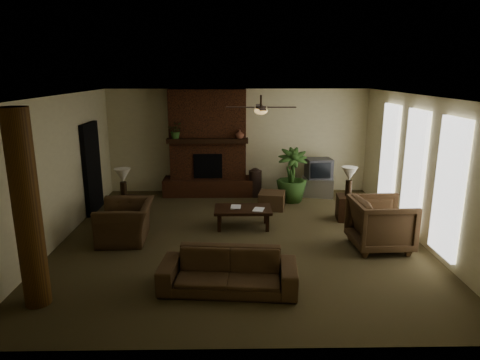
{
  "coord_description": "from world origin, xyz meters",
  "views": [
    {
      "loc": [
        -0.15,
        -7.93,
        3.23
      ],
      "look_at": [
        0.0,
        0.4,
        1.1
      ],
      "focal_mm": 31.76,
      "sensor_mm": 36.0,
      "label": 1
    }
  ],
  "objects_px": {
    "ottoman": "(272,200)",
    "side_table_left": "(127,209)",
    "log_column": "(27,211)",
    "tv_stand": "(317,187)",
    "lamp_right": "(349,176)",
    "armchair_right": "(381,221)",
    "floor_vase": "(255,181)",
    "armchair_left": "(125,215)",
    "side_table_right": "(348,208)",
    "lamp_left": "(123,178)",
    "floor_plant": "(291,187)",
    "sofa": "(228,265)",
    "coffee_table": "(243,211)"
  },
  "relations": [
    {
      "from": "ottoman",
      "to": "side_table_left",
      "type": "xyz_separation_m",
      "value": [
        -3.31,
        -0.83,
        0.08
      ]
    },
    {
      "from": "log_column",
      "to": "tv_stand",
      "type": "relative_size",
      "value": 3.29
    },
    {
      "from": "ottoman",
      "to": "lamp_right",
      "type": "height_order",
      "value": "lamp_right"
    },
    {
      "from": "armchair_right",
      "to": "floor_vase",
      "type": "distance_m",
      "value": 4.1
    },
    {
      "from": "armchair_left",
      "to": "armchair_right",
      "type": "height_order",
      "value": "armchair_right"
    },
    {
      "from": "floor_vase",
      "to": "side_table_left",
      "type": "distance_m",
      "value": 3.51
    },
    {
      "from": "side_table_right",
      "to": "armchair_left",
      "type": "bearing_deg",
      "value": -166.88
    },
    {
      "from": "log_column",
      "to": "lamp_left",
      "type": "bearing_deg",
      "value": 83.19
    },
    {
      "from": "floor_plant",
      "to": "side_table_right",
      "type": "relative_size",
      "value": 2.48
    },
    {
      "from": "side_table_right",
      "to": "log_column",
      "type": "bearing_deg",
      "value": -147.27
    },
    {
      "from": "log_column",
      "to": "floor_vase",
      "type": "xyz_separation_m",
      "value": [
        3.4,
        5.35,
        -0.97
      ]
    },
    {
      "from": "armchair_left",
      "to": "tv_stand",
      "type": "relative_size",
      "value": 1.36
    },
    {
      "from": "sofa",
      "to": "lamp_right",
      "type": "bearing_deg",
      "value": 55.11
    },
    {
      "from": "ottoman",
      "to": "lamp_left",
      "type": "relative_size",
      "value": 0.92
    },
    {
      "from": "log_column",
      "to": "coffee_table",
      "type": "bearing_deg",
      "value": 44.97
    },
    {
      "from": "sofa",
      "to": "armchair_left",
      "type": "xyz_separation_m",
      "value": [
        -2.03,
        2.01,
        0.1
      ]
    },
    {
      "from": "sofa",
      "to": "tv_stand",
      "type": "xyz_separation_m",
      "value": [
        2.34,
        4.99,
        -0.15
      ]
    },
    {
      "from": "armchair_left",
      "to": "coffee_table",
      "type": "distance_m",
      "value": 2.41
    },
    {
      "from": "side_table_left",
      "to": "side_table_right",
      "type": "relative_size",
      "value": 1.0
    },
    {
      "from": "armchair_left",
      "to": "lamp_left",
      "type": "height_order",
      "value": "lamp_left"
    },
    {
      "from": "armchair_right",
      "to": "coffee_table",
      "type": "distance_m",
      "value": 2.79
    },
    {
      "from": "tv_stand",
      "to": "floor_plant",
      "type": "xyz_separation_m",
      "value": [
        -0.77,
        -0.46,
        0.13
      ]
    },
    {
      "from": "armchair_left",
      "to": "log_column",
      "type": "bearing_deg",
      "value": -19.52
    },
    {
      "from": "tv_stand",
      "to": "armchair_right",
      "type": "bearing_deg",
      "value": -67.65
    },
    {
      "from": "floor_plant",
      "to": "side_table_left",
      "type": "relative_size",
      "value": 2.48
    },
    {
      "from": "coffee_table",
      "to": "floor_vase",
      "type": "relative_size",
      "value": 1.56
    },
    {
      "from": "sofa",
      "to": "floor_vase",
      "type": "relative_size",
      "value": 2.68
    },
    {
      "from": "armchair_left",
      "to": "armchair_right",
      "type": "xyz_separation_m",
      "value": [
        4.86,
        -0.5,
        0.02
      ]
    },
    {
      "from": "ottoman",
      "to": "side_table_left",
      "type": "distance_m",
      "value": 3.42
    },
    {
      "from": "armchair_right",
      "to": "tv_stand",
      "type": "height_order",
      "value": "armchair_right"
    },
    {
      "from": "lamp_left",
      "to": "floor_plant",
      "type": "bearing_deg",
      "value": 20.34
    },
    {
      "from": "side_table_right",
      "to": "sofa",
      "type": "bearing_deg",
      "value": -130.58
    },
    {
      "from": "log_column",
      "to": "floor_plant",
      "type": "bearing_deg",
      "value": 48.67
    },
    {
      "from": "armchair_right",
      "to": "ottoman",
      "type": "bearing_deg",
      "value": 34.05
    },
    {
      "from": "armchair_right",
      "to": "lamp_left",
      "type": "xyz_separation_m",
      "value": [
        -5.15,
        1.58,
        0.47
      ]
    },
    {
      "from": "coffee_table",
      "to": "lamp_left",
      "type": "bearing_deg",
      "value": 170.54
    },
    {
      "from": "floor_plant",
      "to": "log_column",
      "type": "bearing_deg",
      "value": -131.33
    },
    {
      "from": "coffee_table",
      "to": "side_table_left",
      "type": "relative_size",
      "value": 2.18
    },
    {
      "from": "coffee_table",
      "to": "tv_stand",
      "type": "bearing_deg",
      "value": 48.74
    },
    {
      "from": "coffee_table",
      "to": "side_table_right",
      "type": "height_order",
      "value": "side_table_right"
    },
    {
      "from": "ottoman",
      "to": "sofa",
      "type": "bearing_deg",
      "value": -104.45
    },
    {
      "from": "armchair_right",
      "to": "tv_stand",
      "type": "distance_m",
      "value": 3.52
    },
    {
      "from": "armchair_right",
      "to": "ottoman",
      "type": "relative_size",
      "value": 1.76
    },
    {
      "from": "tv_stand",
      "to": "ottoman",
      "type": "bearing_deg",
      "value": -127.54
    },
    {
      "from": "sofa",
      "to": "side_table_right",
      "type": "height_order",
      "value": "sofa"
    },
    {
      "from": "coffee_table",
      "to": "side_table_right",
      "type": "relative_size",
      "value": 2.18
    },
    {
      "from": "side_table_left",
      "to": "lamp_right",
      "type": "distance_m",
      "value": 5.0
    },
    {
      "from": "sofa",
      "to": "armchair_right",
      "type": "distance_m",
      "value": 3.21
    },
    {
      "from": "armchair_right",
      "to": "coffee_table",
      "type": "height_order",
      "value": "armchair_right"
    },
    {
      "from": "armchair_left",
      "to": "lamp_right",
      "type": "bearing_deg",
      "value": 100.65
    }
  ]
}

